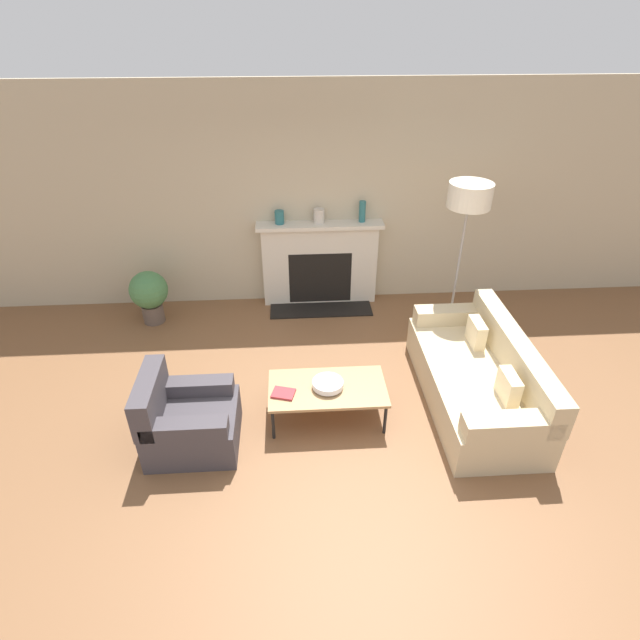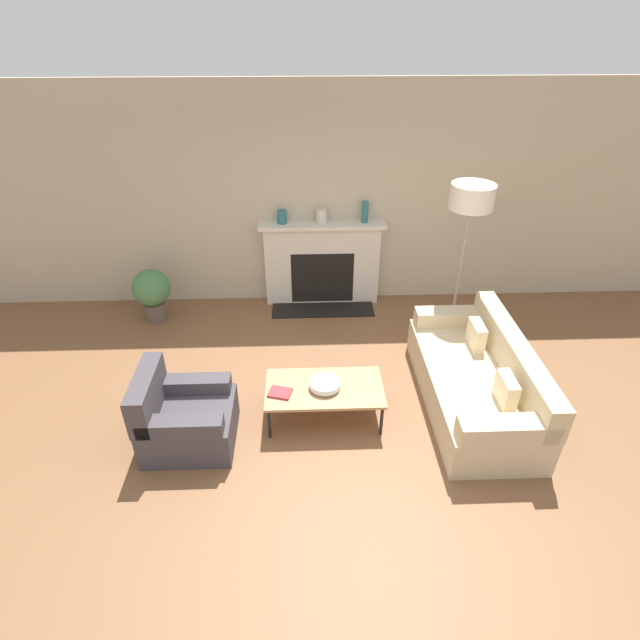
# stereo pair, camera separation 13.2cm
# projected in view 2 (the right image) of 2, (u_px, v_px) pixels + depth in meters

# --- Properties ---
(ground_plane) EXTENTS (18.00, 18.00, 0.00)m
(ground_plane) POSITION_uv_depth(u_px,v_px,m) (336.00, 443.00, 4.83)
(ground_plane) COLOR brown
(wall_back) EXTENTS (18.00, 0.06, 2.90)m
(wall_back) POSITION_uv_depth(u_px,v_px,m) (324.00, 199.00, 6.50)
(wall_back) COLOR #BCAD8E
(wall_back) RESTS_ON ground_plane
(fireplace) EXTENTS (1.68, 0.59, 1.17)m
(fireplace) POSITION_uv_depth(u_px,v_px,m) (322.00, 265.00, 6.85)
(fireplace) COLOR beige
(fireplace) RESTS_ON ground_plane
(couch) EXTENTS (0.95, 2.05, 0.78)m
(couch) POSITION_uv_depth(u_px,v_px,m) (478.00, 381.00, 5.18)
(couch) COLOR #CCB78E
(couch) RESTS_ON ground_plane
(armchair_near) EXTENTS (0.85, 0.75, 0.79)m
(armchair_near) POSITION_uv_depth(u_px,v_px,m) (183.00, 418.00, 4.72)
(armchair_near) COLOR #423D42
(armchair_near) RESTS_ON ground_plane
(coffee_table) EXTENTS (1.17, 0.63, 0.38)m
(coffee_table) POSITION_uv_depth(u_px,v_px,m) (324.00, 389.00, 4.97)
(coffee_table) COLOR tan
(coffee_table) RESTS_ON ground_plane
(bowl) EXTENTS (0.31, 0.31, 0.08)m
(bowl) POSITION_uv_depth(u_px,v_px,m) (325.00, 384.00, 4.92)
(bowl) COLOR silver
(bowl) RESTS_ON coffee_table
(book) EXTENTS (0.25, 0.22, 0.02)m
(book) POSITION_uv_depth(u_px,v_px,m) (280.00, 393.00, 4.86)
(book) COLOR #9E2D33
(book) RESTS_ON coffee_table
(floor_lamp) EXTENTS (0.50, 0.50, 1.93)m
(floor_lamp) POSITION_uv_depth(u_px,v_px,m) (471.00, 203.00, 5.59)
(floor_lamp) COLOR gray
(floor_lamp) RESTS_ON ground_plane
(mantel_vase_left) EXTENTS (0.12, 0.12, 0.17)m
(mantel_vase_left) POSITION_uv_depth(u_px,v_px,m) (282.00, 217.00, 6.47)
(mantel_vase_left) COLOR #28666B
(mantel_vase_left) RESTS_ON fireplace
(mantel_vase_center_left) EXTENTS (0.14, 0.14, 0.19)m
(mantel_vase_center_left) POSITION_uv_depth(u_px,v_px,m) (321.00, 216.00, 6.49)
(mantel_vase_center_left) COLOR beige
(mantel_vase_center_left) RESTS_ON fireplace
(mantel_vase_center_right) EXTENTS (0.09, 0.09, 0.28)m
(mantel_vase_center_right) POSITION_uv_depth(u_px,v_px,m) (365.00, 212.00, 6.48)
(mantel_vase_center_right) COLOR #28666B
(mantel_vase_center_right) RESTS_ON fireplace
(potted_plant) EXTENTS (0.49, 0.49, 0.72)m
(potted_plant) POSITION_uv_depth(u_px,v_px,m) (152.00, 291.00, 6.52)
(potted_plant) COLOR brown
(potted_plant) RESTS_ON ground_plane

